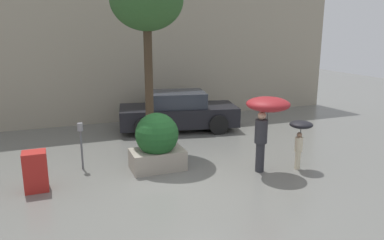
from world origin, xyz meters
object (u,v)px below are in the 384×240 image
(parking_meter, at_px, (81,136))
(newspaper_box, at_px, (36,171))
(planter_box, at_px, (157,142))
(parked_car_near, at_px, (178,112))
(street_tree, at_px, (147,2))
(person_adult, at_px, (267,112))
(person_child, at_px, (300,132))

(parking_meter, height_order, newspaper_box, parking_meter)
(parking_meter, bearing_deg, planter_box, -20.63)
(parked_car_near, xyz_separation_m, street_tree, (-1.51, -1.86, 3.59))
(parking_meter, bearing_deg, street_tree, 25.36)
(parked_car_near, height_order, street_tree, street_tree)
(street_tree, height_order, parking_meter, street_tree)
(planter_box, bearing_deg, newspaper_box, -173.81)
(parked_car_near, bearing_deg, person_adult, -160.20)
(person_adult, relative_size, parking_meter, 1.56)
(person_child, xyz_separation_m, newspaper_box, (-6.27, 0.93, -0.53))
(person_child, bearing_deg, parked_car_near, 72.50)
(parked_car_near, relative_size, newspaper_box, 4.82)
(person_child, height_order, parked_car_near, parked_car_near)
(person_adult, bearing_deg, street_tree, 146.63)
(street_tree, xyz_separation_m, newspaper_box, (-3.12, -1.96, -3.77))
(parked_car_near, height_order, parking_meter, parked_car_near)
(planter_box, relative_size, street_tree, 0.29)
(person_adult, bearing_deg, newspaper_box, -170.75)
(planter_box, xyz_separation_m, parking_meter, (-1.80, 0.68, 0.16))
(person_adult, bearing_deg, person_child, 9.41)
(parked_car_near, bearing_deg, parking_meter, 139.61)
(person_adult, xyz_separation_m, parked_car_near, (-0.71, 4.62, -0.91))
(street_tree, bearing_deg, parking_meter, -154.64)
(planter_box, distance_m, street_tree, 3.88)
(parked_car_near, relative_size, parking_meter, 3.56)
(parked_car_near, xyz_separation_m, parking_meter, (-3.56, -2.83, 0.25))
(person_child, xyz_separation_m, parking_meter, (-5.20, 1.92, -0.10))
(person_adult, distance_m, street_tree, 4.44)
(planter_box, distance_m, parking_meter, 1.93)
(parking_meter, bearing_deg, person_adult, -22.72)
(planter_box, xyz_separation_m, person_child, (3.40, -1.25, 0.26))
(street_tree, relative_size, parking_meter, 4.24)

